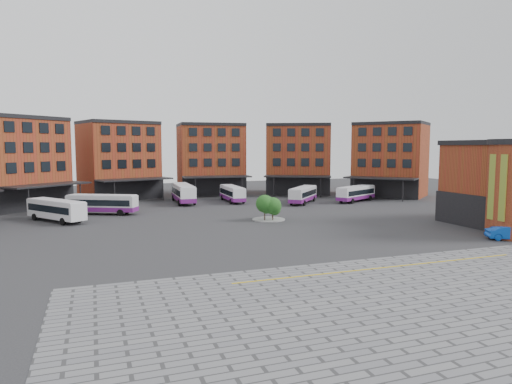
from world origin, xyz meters
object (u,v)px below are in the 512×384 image
object	(u,v)px
blue_car	(509,233)
bus_e	(303,194)
tree_island	(270,207)
bus_d	(232,193)
bus_b	(102,204)
bus_f	(356,193)
bus_c	(183,193)
bus_a	(56,209)

from	to	relation	value
blue_car	bus_e	bearing A→B (deg)	36.67
tree_island	bus_d	xyz separation A→B (m)	(1.39, 21.79, -0.35)
bus_b	bus_f	world-z (taller)	bus_b
tree_island	bus_c	xyz separation A→B (m)	(-7.17, 23.07, -0.11)
bus_b	blue_car	xyz separation A→B (m)	(39.94, -33.89, -0.81)
bus_a	bus_d	world-z (taller)	bus_a
tree_island	blue_car	size ratio (longest dim) A/B	0.98
bus_e	bus_d	bearing A→B (deg)	-167.99
bus_b	blue_car	distance (m)	52.39
bus_d	bus_a	bearing A→B (deg)	-152.91
bus_d	blue_car	distance (m)	45.76
tree_island	bus_c	bearing A→B (deg)	107.27
bus_b	tree_island	bearing A→B (deg)	-95.62
bus_f	bus_d	bearing A→B (deg)	-137.45
bus_b	bus_f	bearing A→B (deg)	-61.36
tree_island	bus_a	world-z (taller)	tree_island
tree_island	bus_d	world-z (taller)	tree_island
bus_d	bus_c	bearing A→B (deg)	173.45
bus_e	bus_f	bearing A→B (deg)	35.53
tree_island	bus_b	bearing A→B (deg)	147.15
tree_island	bus_e	world-z (taller)	tree_island
bus_b	bus_a	bearing A→B (deg)	157.12
bus_d	bus_f	xyz separation A→B (m)	(21.00, -7.25, -0.00)
bus_c	bus_e	bearing A→B (deg)	-18.87
bus_a	bus_f	size ratio (longest dim) A/B	0.98
bus_a	blue_car	world-z (taller)	bus_a
bus_d	blue_car	bearing A→B (deg)	-65.31
bus_a	bus_e	world-z (taller)	bus_a
bus_e	blue_car	distance (m)	36.62
bus_a	blue_car	size ratio (longest dim) A/B	2.14
tree_island	bus_c	size ratio (longest dim) A/B	0.38
tree_island	bus_d	size ratio (longest dim) A/B	0.44
bus_a	bus_b	xyz separation A→B (m)	(5.82, 4.86, -0.15)
bus_e	bus_a	bearing A→B (deg)	-128.43
bus_a	bus_c	size ratio (longest dim) A/B	0.83
bus_e	blue_car	bearing A→B (deg)	-38.00
tree_island	bus_f	distance (m)	26.70
tree_island	bus_f	size ratio (longest dim) A/B	0.45
tree_island	bus_e	distance (m)	19.90
tree_island	bus_a	size ratio (longest dim) A/B	0.46
bus_a	bus_e	bearing A→B (deg)	-25.09
bus_a	bus_e	size ratio (longest dim) A/B	1.06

